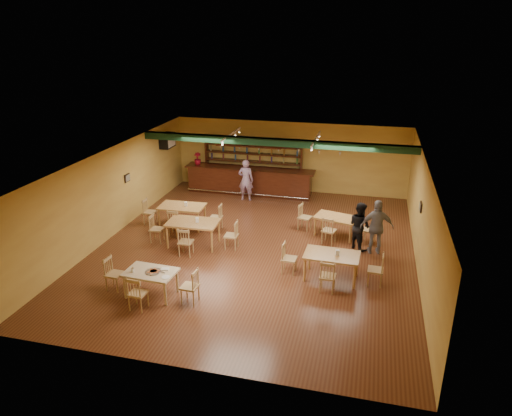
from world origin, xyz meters
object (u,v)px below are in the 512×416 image
(dining_table_c, at_px, (193,233))
(dining_table_d, at_px, (331,266))
(dining_table_b, at_px, (336,226))
(patron_right_a, at_px, (360,226))
(dining_table_a, at_px, (182,216))
(near_table, at_px, (151,283))
(patron_bar, at_px, (246,180))
(bar_counter, at_px, (250,181))

(dining_table_c, height_order, dining_table_d, dining_table_c)
(dining_table_b, bearing_deg, patron_right_a, -30.57)
(dining_table_c, bearing_deg, dining_table_d, -16.30)
(dining_table_c, bearing_deg, dining_table_a, 122.55)
(dining_table_a, relative_size, dining_table_d, 1.04)
(dining_table_c, distance_m, patron_right_a, 5.38)
(dining_table_b, bearing_deg, near_table, -116.64)
(patron_bar, bearing_deg, dining_table_d, 122.81)
(dining_table_b, height_order, dining_table_d, dining_table_d)
(dining_table_d, relative_size, near_table, 1.15)
(near_table, xyz_separation_m, patron_bar, (0.50, 7.81, 0.50))
(patron_bar, xyz_separation_m, patron_right_a, (4.73, -3.54, -0.08))
(dining_table_b, distance_m, dining_table_d, 3.02)
(dining_table_d, bearing_deg, near_table, -153.56)
(dining_table_b, bearing_deg, dining_table_c, -142.86)
(bar_counter, height_order, dining_table_c, bar_counter)
(dining_table_c, bearing_deg, bar_counter, 82.73)
(patron_bar, relative_size, patron_right_a, 1.10)
(bar_counter, height_order, dining_table_a, bar_counter)
(dining_table_c, relative_size, near_table, 1.24)
(dining_table_d, height_order, patron_bar, patron_bar)
(bar_counter, distance_m, dining_table_b, 5.35)
(dining_table_c, relative_size, patron_bar, 0.96)
(near_table, bearing_deg, dining_table_b, 52.10)
(dining_table_b, distance_m, dining_table_c, 4.84)
(bar_counter, height_order, patron_right_a, patron_right_a)
(dining_table_c, bearing_deg, patron_right_a, 9.18)
(dining_table_a, height_order, dining_table_d, dining_table_a)
(dining_table_a, bearing_deg, dining_table_c, -57.16)
(bar_counter, xyz_separation_m, patron_bar, (0.06, -0.83, 0.30))
(dining_table_c, bearing_deg, dining_table_b, 20.43)
(dining_table_c, xyz_separation_m, patron_bar, (0.53, 4.61, 0.45))
(bar_counter, relative_size, dining_table_d, 3.61)
(bar_counter, bearing_deg, dining_table_a, -109.08)
(bar_counter, xyz_separation_m, dining_table_c, (-0.47, -5.43, -0.15))
(bar_counter, bearing_deg, dining_table_b, -41.79)
(dining_table_a, bearing_deg, dining_table_d, -26.28)
(bar_counter, distance_m, dining_table_a, 4.32)
(dining_table_c, height_order, patron_right_a, patron_right_a)
(near_table, bearing_deg, bar_counter, 90.29)
(dining_table_c, distance_m, near_table, 3.21)
(dining_table_c, distance_m, patron_bar, 4.66)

